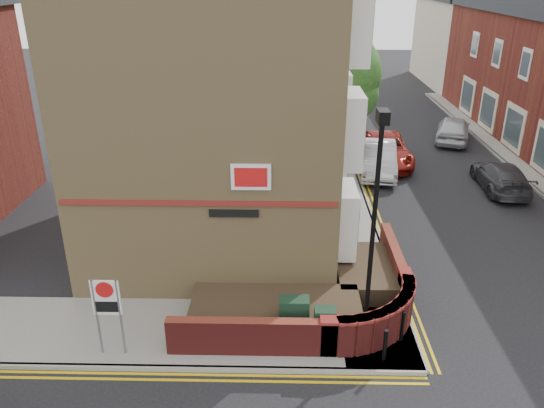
{
  "coord_description": "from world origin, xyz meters",
  "views": [
    {
      "loc": [
        -0.63,
        -10.5,
        9.25
      ],
      "look_at": [
        -0.95,
        4.0,
        2.86
      ],
      "focal_mm": 35.0,
      "sensor_mm": 36.0,
      "label": 1
    }
  ],
  "objects": [
    {
      "name": "ground",
      "position": [
        0.0,
        0.0,
        0.0
      ],
      "size": [
        120.0,
        120.0,
        0.0
      ],
      "primitive_type": "plane",
      "color": "black",
      "rests_on": "ground"
    },
    {
      "name": "pavement_corner",
      "position": [
        -3.5,
        1.5,
        0.06
      ],
      "size": [
        13.0,
        3.0,
        0.12
      ],
      "primitive_type": "cube",
      "color": "gray",
      "rests_on": "ground"
    },
    {
      "name": "pavement_main",
      "position": [
        2.0,
        16.0,
        0.06
      ],
      "size": [
        2.0,
        32.0,
        0.12
      ],
      "primitive_type": "cube",
      "color": "gray",
      "rests_on": "ground"
    },
    {
      "name": "kerb_side",
      "position": [
        -3.5,
        0.0,
        0.06
      ],
      "size": [
        13.0,
        0.15,
        0.12
      ],
      "primitive_type": "cube",
      "color": "gray",
      "rests_on": "ground"
    },
    {
      "name": "kerb_main_near",
      "position": [
        3.0,
        16.0,
        0.06
      ],
      "size": [
        0.15,
        32.0,
        0.12
      ],
      "primitive_type": "cube",
      "color": "gray",
      "rests_on": "ground"
    },
    {
      "name": "kerb_main_far",
      "position": [
        11.0,
        13.0,
        0.06
      ],
      "size": [
        0.15,
        40.0,
        0.12
      ],
      "primitive_type": "cube",
      "color": "gray",
      "rests_on": "ground"
    },
    {
      "name": "yellow_lines_side",
      "position": [
        -3.5,
        -0.25,
        0.01
      ],
      "size": [
        13.0,
        0.28,
        0.01
      ],
      "primitive_type": "cube",
      "color": "gold",
      "rests_on": "ground"
    },
    {
      "name": "yellow_lines_main",
      "position": [
        3.25,
        16.0,
        0.01
      ],
      "size": [
        0.28,
        32.0,
        0.01
      ],
      "primitive_type": "cube",
      "color": "gold",
      "rests_on": "ground"
    },
    {
      "name": "corner_building",
      "position": [
        -2.84,
        8.0,
        6.23
      ],
      "size": [
        8.95,
        10.4,
        13.6
      ],
      "color": "#A38757",
      "rests_on": "ground"
    },
    {
      "name": "garden_wall",
      "position": [
        0.0,
        2.5,
        0.0
      ],
      "size": [
        6.8,
        6.0,
        1.2
      ],
      "primitive_type": null,
      "color": "maroon",
      "rests_on": "ground"
    },
    {
      "name": "lamppost",
      "position": [
        1.6,
        1.2,
        3.34
      ],
      "size": [
        0.25,
        0.5,
        6.3
      ],
      "color": "black",
      "rests_on": "pavement_corner"
    },
    {
      "name": "utility_cabinet_large",
      "position": [
        -0.3,
        1.3,
        0.72
      ],
      "size": [
        0.8,
        0.45,
        1.2
      ],
      "primitive_type": "cube",
      "color": "black",
      "rests_on": "pavement_corner"
    },
    {
      "name": "utility_cabinet_small",
      "position": [
        0.5,
        1.0,
        0.67
      ],
      "size": [
        0.55,
        0.4,
        1.1
      ],
      "primitive_type": "cube",
      "color": "black",
      "rests_on": "pavement_corner"
    },
    {
      "name": "bollard_near",
      "position": [
        2.0,
        0.4,
        0.57
      ],
      "size": [
        0.11,
        0.11,
        0.9
      ],
      "primitive_type": "cylinder",
      "color": "black",
      "rests_on": "pavement_corner"
    },
    {
      "name": "bollard_far",
      "position": [
        2.6,
        1.2,
        0.57
      ],
      "size": [
        0.11,
        0.11,
        0.9
      ],
      "primitive_type": "cylinder",
      "color": "black",
      "rests_on": "pavement_corner"
    },
    {
      "name": "zone_sign",
      "position": [
        -5.0,
        0.5,
        1.64
      ],
      "size": [
        0.72,
        0.07,
        2.2
      ],
      "color": "slate",
      "rests_on": "pavement_corner"
    },
    {
      "name": "far_terrace_cream",
      "position": [
        14.5,
        38.0,
        4.05
      ],
      "size": [
        5.4,
        12.4,
        8.0
      ],
      "color": "beige",
      "rests_on": "ground"
    },
    {
      "name": "tree_near",
      "position": [
        2.0,
        14.05,
        4.7
      ],
      "size": [
        3.64,
        3.65,
        6.7
      ],
      "color": "#382B1E",
      "rests_on": "pavement_main"
    },
    {
      "name": "tree_mid",
      "position": [
        2.0,
        22.05,
        5.2
      ],
      "size": [
        4.03,
        4.03,
        7.42
      ],
      "color": "#382B1E",
      "rests_on": "pavement_main"
    },
    {
      "name": "tree_far",
      "position": [
        2.0,
        30.05,
        4.91
      ],
      "size": [
        3.81,
        3.81,
        7.0
      ],
      "color": "#382B1E",
      "rests_on": "pavement_main"
    },
    {
      "name": "traffic_light_assembly",
      "position": [
        2.4,
        25.0,
        2.78
      ],
      "size": [
        0.2,
        0.16,
        4.2
      ],
      "color": "black",
      "rests_on": "pavement_main"
    },
    {
      "name": "silver_car_near",
      "position": [
        4.08,
        14.46,
        0.77
      ],
      "size": [
        2.19,
        4.82,
        1.53
      ],
      "primitive_type": "imported",
      "rotation": [
        0.0,
        0.0,
        -0.12
      ],
      "color": "#B5B6BE",
      "rests_on": "ground"
    },
    {
      "name": "red_car_main",
      "position": [
        4.58,
        16.0,
        0.76
      ],
      "size": [
        2.6,
        5.49,
        1.52
      ],
      "primitive_type": "imported",
      "rotation": [
        0.0,
        0.0,
        -0.01
      ],
      "color": "maroon",
      "rests_on": "ground"
    },
    {
      "name": "grey_car_far",
      "position": [
        9.35,
        12.43,
        0.64
      ],
      "size": [
        1.99,
        4.47,
        1.28
      ],
      "primitive_type": "imported",
      "rotation": [
        0.0,
        0.0,
        3.1
      ],
      "color": "#34353A",
      "rests_on": "ground"
    },
    {
      "name": "silver_car_far",
      "position": [
        9.35,
        19.98,
        0.76
      ],
      "size": [
        3.1,
        4.78,
        1.51
      ],
      "primitive_type": "imported",
      "rotation": [
        0.0,
        0.0,
        2.82
      ],
      "color": "#B6B9BE",
      "rests_on": "ground"
    }
  ]
}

